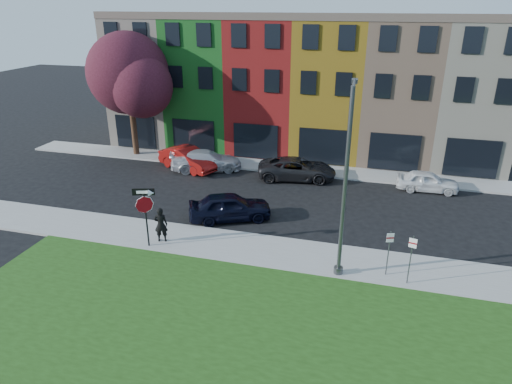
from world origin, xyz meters
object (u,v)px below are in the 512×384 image
(stop_sign, at_px, (145,205))
(man, at_px, (161,225))
(sedan_near, at_px, (230,207))
(street_lamp, at_px, (345,185))

(stop_sign, height_order, man, stop_sign)
(man, relative_size, sedan_near, 0.37)
(man, relative_size, street_lamp, 0.22)
(stop_sign, bearing_deg, sedan_near, 37.51)
(man, height_order, street_lamp, street_lamp)
(man, distance_m, sedan_near, 4.23)
(street_lamp, bearing_deg, stop_sign, 178.98)
(street_lamp, bearing_deg, sedan_near, 146.39)
(stop_sign, distance_m, man, 1.47)
(stop_sign, xyz_separation_m, street_lamp, (9.21, 0.23, 1.96))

